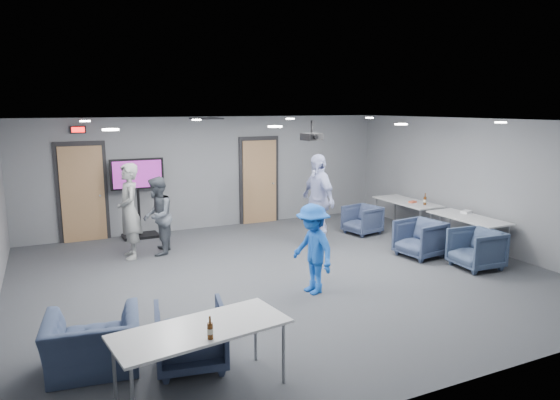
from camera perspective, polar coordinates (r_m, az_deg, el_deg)
name	(u,v)px	position (r m, az deg, el deg)	size (l,w,h in m)	color
floor	(284,274)	(8.95, 0.47, -8.51)	(9.00, 9.00, 0.00)	#3B3F44
ceiling	(284,121)	(8.46, 0.50, 9.04)	(9.00, 9.00, 0.00)	silver
wall_back	(213,173)	(12.29, -7.65, 3.13)	(9.00, 0.02, 2.70)	slate
wall_front	(455,266)	(5.40, 19.41, -7.09)	(9.00, 0.02, 2.70)	slate
wall_right	(477,183)	(11.29, 21.55, 1.81)	(0.02, 8.00, 2.70)	slate
door_left	(83,193)	(11.74, -21.62, 0.73)	(1.06, 0.17, 2.24)	black
door_right	(259,181)	(12.70, -2.39, 2.17)	(1.06, 0.17, 2.24)	black
exit_sign	(78,130)	(11.58, -22.09, 7.46)	(0.32, 0.08, 0.16)	black
hvac_diffuser	(206,118)	(10.89, -8.41, 9.20)	(0.60, 0.60, 0.03)	black
downlights	(284,122)	(8.46, 0.50, 8.94)	(6.18, 3.78, 0.02)	white
person_a	(129,211)	(10.12, -16.85, -1.24)	(0.68, 0.45, 1.87)	#959895
person_b	(157,216)	(10.25, -13.85, -1.78)	(0.76, 0.60, 1.57)	#4F555F
person_c	(318,200)	(10.62, 4.34, 0.00)	(1.15, 0.48, 1.96)	silver
person_d	(313,249)	(7.93, 3.76, -5.60)	(0.93, 0.54, 1.44)	blue
chair_right_a	(362,220)	(11.80, 9.36, -2.25)	(0.71, 0.73, 0.67)	#384462
chair_right_b	(420,239)	(10.26, 15.70, -4.27)	(0.78, 0.80, 0.73)	#35415C
chair_right_c	(476,249)	(9.87, 21.51, -5.23)	(0.78, 0.80, 0.73)	#36455E
chair_front_a	(190,336)	(5.98, -10.19, -15.04)	(0.77, 0.80, 0.73)	#333D58
chair_front_b	(93,344)	(6.16, -20.57, -15.12)	(1.01, 0.88, 0.66)	#3D4A69
table_right_a	(407,203)	(12.19, 14.32, -0.34)	(0.74, 1.77, 0.73)	silver
table_right_b	(468,219)	(10.83, 20.70, -2.07)	(0.71, 1.70, 0.73)	silver
table_front_left	(201,332)	(5.30, -8.98, -14.65)	(1.87, 0.99, 0.73)	silver
bottle_front	(210,331)	(5.00, -7.98, -14.56)	(0.06, 0.06, 0.23)	#512A0D
bottle_right	(425,201)	(11.80, 16.23, -0.07)	(0.07, 0.07, 0.27)	#512A0D
snack_box	(413,202)	(12.02, 14.92, -0.21)	(0.17, 0.12, 0.04)	#CB5132
wrapper	(466,212)	(11.20, 20.50, -1.28)	(0.23, 0.15, 0.05)	silver
tv_stand	(138,193)	(11.67, -15.90, 0.77)	(1.17, 0.56, 1.80)	black
projector	(312,136)	(9.07, 3.64, 7.26)	(0.38, 0.35, 0.35)	black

